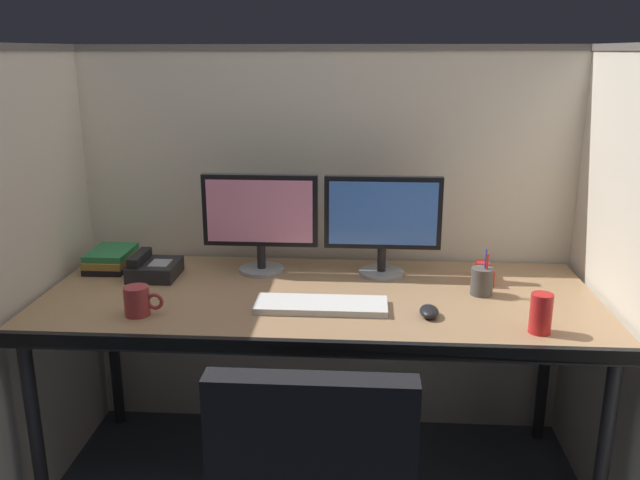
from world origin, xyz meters
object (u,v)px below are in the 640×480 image
Objects in this scene: book_stack at (111,259)px; coffee_mug at (138,301)px; red_stapler at (485,273)px; pen_cup at (482,281)px; computer_mouse at (429,311)px; soda_can at (541,313)px; keyboard_main at (321,305)px; monitor_left at (260,217)px; desk at (319,309)px; desk_phone at (153,268)px; monitor_right at (383,219)px.

coffee_mug is at bearing -60.14° from book_stack.
pen_cup reaches higher than red_stapler.
computer_mouse is 0.92m from coffee_mug.
soda_can is at bearing -18.71° from book_stack.
soda_can is 1.58m from book_stack.
keyboard_main is at bearing 172.60° from computer_mouse.
monitor_left is 3.52× the size of soda_can.
desk is at bearing 97.70° from keyboard_main.
desk_phone is 1.51× the size of coffee_mug.
desk_phone is at bearing -174.33° from monitor_right.
monitor_right reaches higher than pen_cup.
desk is 0.40m from computer_mouse.
monitor_left is 0.61m from book_stack.
book_stack is at bearing 179.73° from monitor_right.
pen_cup reaches higher than soda_can.
keyboard_main is at bearing -23.34° from book_stack.
book_stack is at bearing 179.89° from monitor_left.
soda_can is (0.32, -0.10, 0.04)m from computer_mouse.
desk is at bearing -13.63° from desk_phone.
keyboard_main is at bearing -82.30° from desk.
monitor_right is 3.41× the size of coffee_mug.
monitor_left is 1.95× the size of book_stack.
monitor_right reaches higher than soda_can.
keyboard_main is at bearing 9.32° from coffee_mug.
monitor_left reaches higher than desk.
monitor_right is 2.26× the size of desk_phone.
monitor_right is at bearing 173.41° from red_stapler.
red_stapler is 1.19× the size of coffee_mug.
soda_can is at bearing -69.01° from pen_cup.
computer_mouse is (0.60, -0.41, -0.20)m from monitor_left.
book_stack is at bearing 119.86° from coffee_mug.
monitor_right is at bearing 5.67° from desk_phone.
monitor_left is 0.45m from monitor_right.
soda_can is (0.12, -0.31, 0.01)m from pen_cup.
pen_cup is at bearing 46.78° from computer_mouse.
monitor_left reaches higher than desk_phone.
monitor_right reaches higher than computer_mouse.
monitor_right reaches higher than red_stapler.
pen_cup is 1.29× the size of coffee_mug.
coffee_mug is at bearing -158.97° from desk.
monitor_right is 2.65× the size of pen_cup.
coffee_mug is at bearing -160.53° from red_stapler.
desk is 0.65m from desk_phone.
computer_mouse is at bearing -123.02° from red_stapler.
book_stack is 1.75× the size of coffee_mug.
keyboard_main is at bearing -163.03° from pen_cup.
coffee_mug is (-1.15, -0.41, 0.02)m from red_stapler.
desk_phone reaches higher than computer_mouse.
keyboard_main is at bearing -55.06° from monitor_left.
keyboard_main reaches higher than desk.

